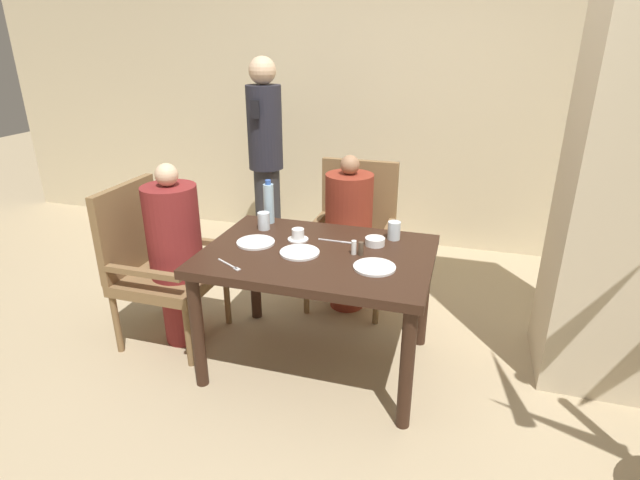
% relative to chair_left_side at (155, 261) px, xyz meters
% --- Properties ---
extents(ground_plane, '(16.00, 16.00, 0.00)m').
position_rel_chair_left_side_xyz_m(ground_plane, '(1.05, 0.00, -0.53)').
color(ground_plane, tan).
extents(wall_back, '(8.00, 0.06, 2.80)m').
position_rel_chair_left_side_xyz_m(wall_back, '(1.05, 2.08, 0.87)').
color(wall_back, beige).
rests_on(wall_back, ground_plane).
extents(dining_table, '(1.24, 0.88, 0.72)m').
position_rel_chair_left_side_xyz_m(dining_table, '(1.05, 0.00, 0.10)').
color(dining_table, '#331E14').
rests_on(dining_table, ground_plane).
extents(chair_left_side, '(0.56, 0.56, 1.00)m').
position_rel_chair_left_side_xyz_m(chair_left_side, '(0.00, 0.00, 0.00)').
color(chair_left_side, brown).
rests_on(chair_left_side, ground_plane).
extents(diner_in_left_chair, '(0.32, 0.32, 1.15)m').
position_rel_chair_left_side_xyz_m(diner_in_left_chair, '(0.15, 0.00, 0.06)').
color(diner_in_left_chair, maroon).
rests_on(diner_in_left_chair, ground_plane).
extents(chair_far_side, '(0.56, 0.56, 1.00)m').
position_rel_chair_left_side_xyz_m(chair_far_side, '(1.05, 0.87, 0.00)').
color(chair_far_side, brown).
rests_on(chair_far_side, ground_plane).
extents(diner_in_far_chair, '(0.32, 0.32, 1.10)m').
position_rel_chair_left_side_xyz_m(diner_in_far_chair, '(1.05, 0.72, 0.04)').
color(diner_in_far_chair, maroon).
rests_on(diner_in_far_chair, ground_plane).
extents(standing_host, '(0.28, 0.32, 1.68)m').
position_rel_chair_left_side_xyz_m(standing_host, '(0.17, 1.41, 0.37)').
color(standing_host, '#2D2D33').
rests_on(standing_host, ground_plane).
extents(plate_main_left, '(0.22, 0.22, 0.01)m').
position_rel_chair_left_side_xyz_m(plate_main_left, '(0.97, -0.05, 0.20)').
color(plate_main_left, white).
rests_on(plate_main_left, dining_table).
extents(plate_main_right, '(0.22, 0.22, 0.01)m').
position_rel_chair_left_side_xyz_m(plate_main_right, '(0.68, 0.01, 0.20)').
color(plate_main_right, white).
rests_on(plate_main_right, dining_table).
extents(plate_dessert_center, '(0.22, 0.22, 0.01)m').
position_rel_chair_left_side_xyz_m(plate_dessert_center, '(1.39, -0.12, 0.20)').
color(plate_dessert_center, white).
rests_on(plate_dessert_center, dining_table).
extents(teacup_with_saucer, '(0.12, 0.12, 0.07)m').
position_rel_chair_left_side_xyz_m(teacup_with_saucer, '(0.90, 0.13, 0.22)').
color(teacup_with_saucer, white).
rests_on(teacup_with_saucer, dining_table).
extents(bowl_small, '(0.11, 0.11, 0.04)m').
position_rel_chair_left_side_xyz_m(bowl_small, '(1.33, 0.18, 0.22)').
color(bowl_small, white).
rests_on(bowl_small, dining_table).
extents(water_bottle, '(0.06, 0.06, 0.28)m').
position_rel_chair_left_side_xyz_m(water_bottle, '(0.63, 0.35, 0.32)').
color(water_bottle, '#A3C6DB').
rests_on(water_bottle, dining_table).
extents(glass_tall_near, '(0.07, 0.07, 0.11)m').
position_rel_chair_left_side_xyz_m(glass_tall_near, '(1.42, 0.30, 0.25)').
color(glass_tall_near, silver).
rests_on(glass_tall_near, dining_table).
extents(glass_tall_mid, '(0.07, 0.07, 0.11)m').
position_rel_chair_left_side_xyz_m(glass_tall_mid, '(0.64, 0.23, 0.25)').
color(glass_tall_mid, silver).
rests_on(glass_tall_mid, dining_table).
extents(salt_shaker, '(0.03, 0.03, 0.08)m').
position_rel_chair_left_side_xyz_m(salt_shaker, '(1.25, 0.02, 0.23)').
color(salt_shaker, white).
rests_on(salt_shaker, dining_table).
extents(pepper_shaker, '(0.03, 0.03, 0.07)m').
position_rel_chair_left_side_xyz_m(pepper_shaker, '(1.29, 0.02, 0.23)').
color(pepper_shaker, '#4C3D2D').
rests_on(pepper_shaker, dining_table).
extents(fork_beside_plate, '(0.17, 0.11, 0.00)m').
position_rel_chair_left_side_xyz_m(fork_beside_plate, '(0.68, -0.31, 0.20)').
color(fork_beside_plate, silver).
rests_on(fork_beside_plate, dining_table).
extents(knife_beside_plate, '(0.20, 0.02, 0.00)m').
position_rel_chair_left_side_xyz_m(knife_beside_plate, '(1.12, 0.17, 0.20)').
color(knife_beside_plate, silver).
rests_on(knife_beside_plate, dining_table).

